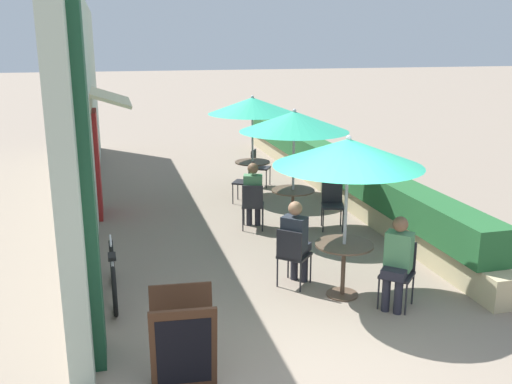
% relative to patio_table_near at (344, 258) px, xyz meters
% --- Properties ---
extents(ground_plane, '(120.00, 120.00, 0.00)m').
position_rel_patio_table_near_xyz_m(ground_plane, '(-0.86, -1.43, -0.55)').
color(ground_plane, gray).
extents(cafe_facade_wall, '(0.98, 13.65, 4.20)m').
position_rel_patio_table_near_xyz_m(cafe_facade_wall, '(-3.40, 5.26, 1.54)').
color(cafe_facade_wall, '#B2C1AD').
rests_on(cafe_facade_wall, ground_plane).
extents(planter_hedge, '(0.60, 12.65, 1.01)m').
position_rel_patio_table_near_xyz_m(planter_hedge, '(1.89, 5.30, -0.02)').
color(planter_hedge, tan).
rests_on(planter_hedge, ground_plane).
extents(patio_table_near, '(0.79, 0.79, 0.75)m').
position_rel_patio_table_near_xyz_m(patio_table_near, '(0.00, 0.00, 0.00)').
color(patio_table_near, brown).
rests_on(patio_table_near, ground_plane).
extents(patio_umbrella_near, '(1.97, 1.97, 2.24)m').
position_rel_patio_table_near_xyz_m(patio_umbrella_near, '(0.00, 0.00, 1.46)').
color(patio_umbrella_near, '#B7B7BC').
rests_on(patio_umbrella_near, ground_plane).
extents(cafe_chair_near_left, '(0.57, 0.57, 0.87)m').
position_rel_patio_table_near_xyz_m(cafe_chair_near_left, '(-0.59, 0.45, -0.04)').
color(cafe_chair_near_left, '#232328').
rests_on(cafe_chair_near_left, ground_plane).
extents(seated_patron_near_left, '(0.51, 0.51, 1.25)m').
position_rel_patio_table_near_xyz_m(seated_patron_near_left, '(-0.52, 0.53, 0.13)').
color(seated_patron_near_left, '#23232D').
rests_on(seated_patron_near_left, ground_plane).
extents(cafe_chair_near_right, '(0.57, 0.57, 0.87)m').
position_rel_patio_table_near_xyz_m(cafe_chair_near_right, '(0.59, -0.45, -0.04)').
color(cafe_chair_near_right, '#232328').
rests_on(cafe_chair_near_right, ground_plane).
extents(seated_patron_near_right, '(0.51, 0.51, 1.25)m').
position_rel_patio_table_near_xyz_m(seated_patron_near_right, '(0.52, -0.53, 0.13)').
color(seated_patron_near_right, '#23232D').
rests_on(seated_patron_near_right, ground_plane).
extents(patio_table_mid, '(0.79, 0.79, 0.75)m').
position_rel_patio_table_near_xyz_m(patio_table_mid, '(0.22, 2.90, 0.00)').
color(patio_table_mid, brown).
rests_on(patio_table_mid, ground_plane).
extents(patio_umbrella_mid, '(1.97, 1.97, 2.24)m').
position_rel_patio_table_near_xyz_m(patio_umbrella_mid, '(0.22, 2.90, 1.46)').
color(patio_umbrella_mid, '#B7B7BC').
rests_on(patio_umbrella_mid, ground_plane).
extents(cafe_chair_mid_left, '(0.50, 0.50, 0.87)m').
position_rel_patio_table_near_xyz_m(cafe_chair_mid_left, '(0.94, 2.76, -0.04)').
color(cafe_chair_mid_left, '#232328').
rests_on(cafe_chair_mid_left, ground_plane).
extents(cafe_chair_mid_right, '(0.50, 0.50, 0.87)m').
position_rel_patio_table_near_xyz_m(cafe_chair_mid_right, '(-0.51, 3.04, -0.04)').
color(cafe_chair_mid_right, '#232328').
rests_on(cafe_chair_mid_right, ground_plane).
extents(seated_patron_mid_right, '(0.42, 0.48, 1.25)m').
position_rel_patio_table_near_xyz_m(seated_patron_mid_right, '(-0.48, 3.15, 0.13)').
color(seated_patron_mid_right, '#23232D').
rests_on(seated_patron_mid_right, ground_plane).
extents(patio_table_far, '(0.79, 0.79, 0.75)m').
position_rel_patio_table_near_xyz_m(patio_table_far, '(0.10, 5.50, 0.00)').
color(patio_table_far, brown).
rests_on(patio_table_far, ground_plane).
extents(patio_umbrella_far, '(1.97, 1.97, 2.24)m').
position_rel_patio_table_near_xyz_m(patio_umbrella_far, '(0.10, 5.50, 1.46)').
color(patio_umbrella_far, '#B7B7BC').
rests_on(patio_umbrella_far, ground_plane).
extents(cafe_chair_far_left, '(0.55, 0.55, 0.87)m').
position_rel_patio_table_near_xyz_m(cafe_chair_far_left, '(0.41, 6.17, -0.04)').
color(cafe_chair_far_left, '#232328').
rests_on(cafe_chair_far_left, ground_plane).
extents(cafe_chair_far_right, '(0.55, 0.55, 0.87)m').
position_rel_patio_table_near_xyz_m(cafe_chair_far_right, '(-0.20, 4.82, -0.04)').
color(cafe_chair_far_right, '#232328').
rests_on(cafe_chair_far_right, ground_plane).
extents(bicycle_leaning, '(0.10, 1.70, 0.73)m').
position_rel_patio_table_near_xyz_m(bicycle_leaning, '(-3.06, 0.71, -0.21)').
color(bicycle_leaning, black).
rests_on(bicycle_leaning, ground_plane).
extents(menu_board, '(0.70, 0.68, 1.02)m').
position_rel_patio_table_near_xyz_m(menu_board, '(-2.41, -1.62, -0.05)').
color(menu_board, '#422819').
rests_on(menu_board, ground_plane).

